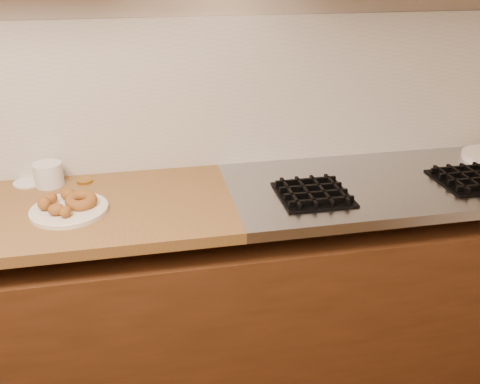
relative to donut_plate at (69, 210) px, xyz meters
name	(u,v)px	position (x,y,z in m)	size (l,w,h in m)	color
wall_back	(82,61)	(0.07, 0.35, 0.44)	(4.00, 0.02, 2.70)	tan
base_cabinet	(108,319)	(0.07, 0.04, -0.52)	(3.60, 0.60, 0.77)	#532B15
stovetop	(390,184)	(1.22, 0.04, -0.03)	(1.30, 0.62, 0.04)	#9EA0A5
backsplash	(87,101)	(0.07, 0.34, 0.29)	(3.60, 0.02, 0.60)	#BDB7A9
burner_grates	(395,185)	(1.20, -0.04, 0.00)	(0.91, 0.26, 0.03)	black
donut_plate	(69,210)	(0.00, 0.00, 0.00)	(0.26, 0.26, 0.02)	silver
ring_donut	(81,200)	(0.04, 0.01, 0.03)	(0.11, 0.11, 0.04)	#975E20
fried_dough_chunks	(56,203)	(-0.04, 0.01, 0.03)	(0.14, 0.20, 0.05)	#975E20
plastic_tub	(49,174)	(-0.10, 0.25, 0.04)	(0.11, 0.11, 0.09)	silver
tub_lid	(28,183)	(-0.18, 0.28, 0.00)	(0.11, 0.11, 0.01)	silver
brass_jar_lid	(85,181)	(0.03, 0.25, 0.00)	(0.06, 0.06, 0.01)	#B3812E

